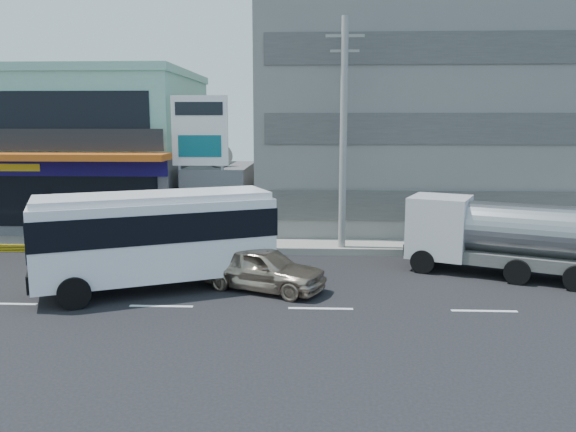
# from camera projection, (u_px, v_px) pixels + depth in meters

# --- Properties ---
(ground) EXTENTS (120.00, 120.00, 0.00)m
(ground) POSITION_uv_depth(u_px,v_px,m) (161.00, 306.00, 17.59)
(ground) COLOR black
(ground) RESTS_ON ground
(sidewalk) EXTENTS (70.00, 5.00, 0.30)m
(sidewalk) POSITION_uv_depth(u_px,v_px,m) (318.00, 240.00, 26.70)
(sidewalk) COLOR gray
(sidewalk) RESTS_ON ground
(shop_building) EXTENTS (12.40, 11.70, 8.00)m
(shop_building) POSITION_uv_depth(u_px,v_px,m) (83.00, 153.00, 31.02)
(shop_building) COLOR #4D4D52
(shop_building) RESTS_ON ground
(concrete_building) EXTENTS (16.00, 12.00, 14.00)m
(concrete_building) POSITION_uv_depth(u_px,v_px,m) (410.00, 98.00, 30.75)
(concrete_building) COLOR slate
(concrete_building) RESTS_ON ground
(gap_structure) EXTENTS (3.00, 6.00, 3.50)m
(gap_structure) POSITION_uv_depth(u_px,v_px,m) (222.00, 199.00, 29.12)
(gap_structure) COLOR #4D4D52
(gap_structure) RESTS_ON ground
(satellite_dish) EXTENTS (1.50, 1.50, 0.15)m
(satellite_dish) POSITION_uv_depth(u_px,v_px,m) (218.00, 165.00, 27.83)
(satellite_dish) COLOR slate
(satellite_dish) RESTS_ON gap_structure
(billboard) EXTENTS (2.60, 0.18, 6.90)m
(billboard) POSITION_uv_depth(u_px,v_px,m) (200.00, 139.00, 25.85)
(billboard) COLOR gray
(billboard) RESTS_ON ground
(utility_pole_near) EXTENTS (1.60, 0.30, 10.00)m
(utility_pole_near) POSITION_uv_depth(u_px,v_px,m) (343.00, 135.00, 23.75)
(utility_pole_near) COLOR #999993
(utility_pole_near) RESTS_ON ground
(minibus) EXTENTS (8.29, 5.53, 3.33)m
(minibus) POSITION_uv_depth(u_px,v_px,m) (156.00, 233.00, 19.12)
(minibus) COLOR white
(minibus) RESTS_ON ground
(sedan) EXTENTS (4.79, 3.38, 1.52)m
(sedan) POSITION_uv_depth(u_px,v_px,m) (262.00, 268.00, 19.24)
(sedan) COLOR tan
(sedan) RESTS_ON ground
(tanker_truck) EXTENTS (7.47, 4.82, 2.85)m
(tanker_truck) POSITION_uv_depth(u_px,v_px,m) (499.00, 235.00, 20.97)
(tanker_truck) COLOR silver
(tanker_truck) RESTS_ON ground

